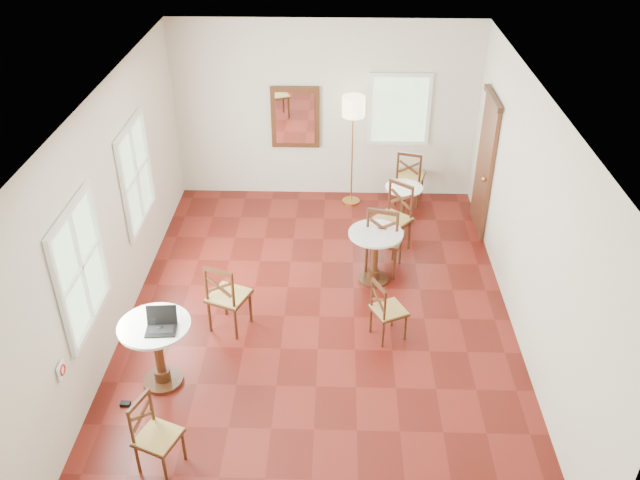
# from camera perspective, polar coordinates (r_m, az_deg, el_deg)

# --- Properties ---
(ground) EXTENTS (7.00, 7.00, 0.00)m
(ground) POSITION_cam_1_polar(r_m,az_deg,el_deg) (8.78, -0.06, -6.58)
(ground) COLOR maroon
(ground) RESTS_ON ground
(room_shell) EXTENTS (5.02, 7.02, 3.01)m
(room_shell) POSITION_cam_1_polar(r_m,az_deg,el_deg) (7.99, -0.44, 5.32)
(room_shell) COLOR beige
(room_shell) RESTS_ON ground
(cafe_table_near) EXTENTS (0.80, 0.80, 0.85)m
(cafe_table_near) POSITION_cam_1_polar(r_m,az_deg,el_deg) (7.74, -13.76, -8.92)
(cafe_table_near) COLOR #402110
(cafe_table_near) RESTS_ON ground
(cafe_table_mid) EXTENTS (0.75, 0.75, 0.79)m
(cafe_table_mid) POSITION_cam_1_polar(r_m,az_deg,el_deg) (9.20, 4.73, -0.97)
(cafe_table_mid) COLOR #402110
(cafe_table_mid) RESTS_ON ground
(cafe_table_back) EXTENTS (0.60, 0.60, 0.63)m
(cafe_table_back) POSITION_cam_1_polar(r_m,az_deg,el_deg) (10.72, 7.16, 3.39)
(cafe_table_back) COLOR #402110
(cafe_table_back) RESTS_ON ground
(chair_near_a) EXTENTS (0.60, 0.60, 1.00)m
(chair_near_a) POSITION_cam_1_polar(r_m,az_deg,el_deg) (8.38, -7.94, -4.81)
(chair_near_a) COLOR #402110
(chair_near_a) RESTS_ON ground
(chair_near_b) EXTENTS (0.51, 0.51, 0.85)m
(chair_near_b) POSITION_cam_1_polar(r_m,az_deg,el_deg) (6.94, -13.91, -15.99)
(chair_near_b) COLOR #402110
(chair_near_b) RESTS_ON ground
(chair_mid_a) EXTENTS (0.62, 0.62, 1.08)m
(chair_mid_a) POSITION_cam_1_polar(r_m,az_deg,el_deg) (9.41, 5.52, 0.18)
(chair_mid_a) COLOR #402110
(chair_mid_a) RESTS_ON ground
(chair_mid_b) EXTENTS (0.52, 0.52, 0.84)m
(chair_mid_b) POSITION_cam_1_polar(r_m,az_deg,el_deg) (8.26, 5.79, -6.00)
(chair_mid_b) COLOR #402110
(chair_mid_b) RESTS_ON ground
(chair_back_a) EXTENTS (0.56, 0.56, 0.99)m
(chair_back_a) POSITION_cam_1_polar(r_m,az_deg,el_deg) (11.26, 7.71, 5.42)
(chair_back_a) COLOR #402110
(chair_back_a) RESTS_ON ground
(chair_back_b) EXTENTS (0.69, 0.69, 1.06)m
(chair_back_b) POSITION_cam_1_polar(r_m,az_deg,el_deg) (9.92, 6.26, 1.86)
(chair_back_b) COLOR #402110
(chair_back_b) RESTS_ON ground
(floor_lamp) EXTENTS (0.37, 0.37, 1.88)m
(floor_lamp) POSITION_cam_1_polar(r_m,az_deg,el_deg) (10.74, 2.88, 10.76)
(floor_lamp) COLOR #BF8C3F
(floor_lamp) RESTS_ON ground
(laptop) EXTENTS (0.35, 0.30, 0.23)m
(laptop) POSITION_cam_1_polar(r_m,az_deg,el_deg) (7.43, -13.46, -7.01)
(laptop) COLOR black
(laptop) RESTS_ON cafe_table_near
(mouse) EXTENTS (0.09, 0.06, 0.03)m
(mouse) POSITION_cam_1_polar(r_m,az_deg,el_deg) (7.45, -13.57, -7.35)
(mouse) COLOR black
(mouse) RESTS_ON cafe_table_near
(navy_mug) EXTENTS (0.12, 0.08, 0.09)m
(navy_mug) POSITION_cam_1_polar(r_m,az_deg,el_deg) (7.62, -14.13, -6.15)
(navy_mug) COLOR black
(navy_mug) RESTS_ON cafe_table_near
(water_glass) EXTENTS (0.06, 0.06, 0.10)m
(water_glass) POSITION_cam_1_polar(r_m,az_deg,el_deg) (7.50, -14.10, -6.81)
(water_glass) COLOR white
(water_glass) RESTS_ON cafe_table_near
(power_adapter) EXTENTS (0.11, 0.07, 0.04)m
(power_adapter) POSITION_cam_1_polar(r_m,az_deg,el_deg) (7.90, -16.37, -13.35)
(power_adapter) COLOR black
(power_adapter) RESTS_ON ground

